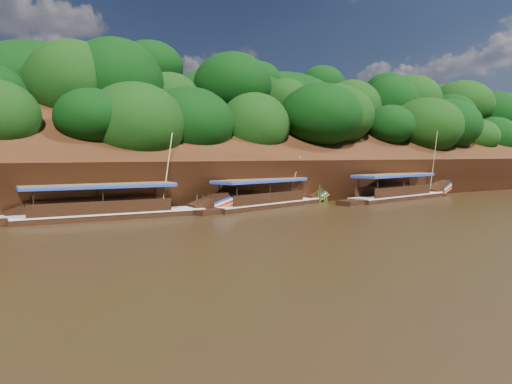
% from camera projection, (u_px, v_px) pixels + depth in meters
% --- Properties ---
extents(ground, '(160.00, 160.00, 0.00)m').
position_uv_depth(ground, '(340.00, 218.00, 33.11)').
color(ground, black).
rests_on(ground, ground).
extents(riverbank, '(120.00, 30.06, 19.40)m').
position_uv_depth(riverbank, '(195.00, 177.00, 52.20)').
color(riverbank, '#321B0B').
rests_on(riverbank, ground).
extents(boat_0, '(15.13, 4.66, 6.97)m').
position_uv_depth(boat_0, '(403.00, 193.00, 47.17)').
color(boat_0, black).
rests_on(boat_0, ground).
extents(boat_1, '(13.36, 5.32, 4.61)m').
position_uv_depth(boat_1, '(273.00, 200.00, 40.48)').
color(boat_1, black).
rests_on(boat_1, ground).
extents(boat_2, '(14.87, 2.84, 6.21)m').
position_uv_depth(boat_2, '(124.00, 210.00, 33.37)').
color(boat_2, black).
rests_on(boat_2, ground).
extents(reeds, '(49.70, 2.24, 1.82)m').
position_uv_depth(reeds, '(229.00, 197.00, 39.45)').
color(reeds, '#376B1A').
rests_on(reeds, ground).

